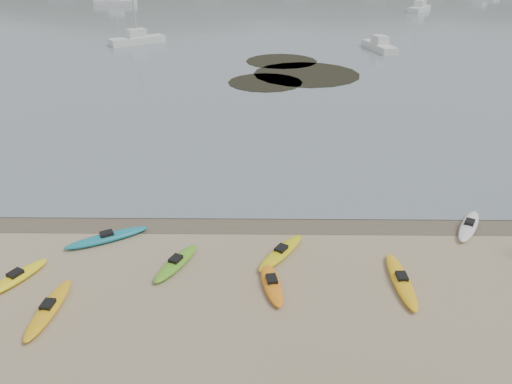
{
  "coord_description": "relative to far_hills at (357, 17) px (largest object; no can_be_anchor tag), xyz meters",
  "views": [
    {
      "loc": [
        0.23,
        -21.1,
        12.17
      ],
      "look_at": [
        0.0,
        0.0,
        1.5
      ],
      "focal_mm": 35.0,
      "sensor_mm": 36.0,
      "label": 1
    }
  ],
  "objects": [
    {
      "name": "far_hills",
      "position": [
        0.0,
        0.0,
        0.0
      ],
      "size": [
        550.0,
        135.0,
        80.0
      ],
      "color": "#384235",
      "rests_on": "ground"
    },
    {
      "name": "ground",
      "position": [
        -39.38,
        -193.97,
        15.93
      ],
      "size": [
        600.0,
        600.0,
        0.0
      ],
      "primitive_type": "plane",
      "color": "tan",
      "rests_on": "ground"
    },
    {
      "name": "wet_sand",
      "position": [
        -39.38,
        -194.27,
        15.93
      ],
      "size": [
        60.0,
        60.0,
        0.0
      ],
      "primitive_type": "plane",
      "color": "brown",
      "rests_on": "ground"
    },
    {
      "name": "moored_boats",
      "position": [
        -26.94,
        -113.5,
        16.49
      ],
      "size": [
        91.13,
        74.25,
        1.25
      ],
      "color": "silver",
      "rests_on": "ground"
    },
    {
      "name": "kelp_mats",
      "position": [
        -36.15,
        -163.6,
        15.96
      ],
      "size": [
        13.15,
        16.91,
        0.04
      ],
      "color": "black",
      "rests_on": "water"
    },
    {
      "name": "kayaks",
      "position": [
        -40.48,
        -197.97,
        16.1
      ],
      "size": [
        21.68,
        9.46,
        0.34
      ],
      "color": "yellow",
      "rests_on": "ground"
    }
  ]
}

